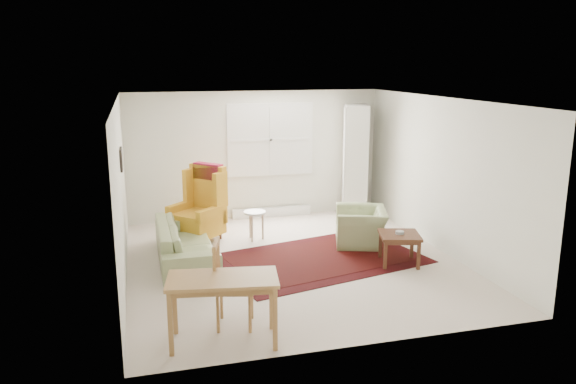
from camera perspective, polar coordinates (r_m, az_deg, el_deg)
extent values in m
cube|color=beige|center=(8.81, 0.52, -7.09)|extent=(5.00, 5.50, 0.01)
cube|color=white|center=(8.29, 0.55, 9.35)|extent=(5.00, 5.50, 0.01)
cube|color=silver|center=(11.09, -3.33, 3.77)|extent=(5.00, 0.04, 2.50)
cube|color=silver|center=(5.95, 7.74, -4.53)|extent=(5.00, 0.04, 2.50)
cube|color=silver|center=(8.17, -16.61, -0.13)|extent=(0.04, 5.50, 2.50)
cube|color=silver|center=(9.44, 15.31, 1.68)|extent=(0.04, 5.50, 2.50)
cube|color=white|center=(11.09, -1.80, 5.35)|extent=(1.72, 0.06, 1.42)
cube|color=white|center=(11.09, -1.80, 5.35)|extent=(1.60, 0.02, 1.30)
cube|color=silver|center=(11.33, -1.68, -2.03)|extent=(1.60, 0.12, 0.18)
cube|color=black|center=(8.58, -16.59, 3.21)|extent=(0.03, 0.42, 0.32)
cube|color=#9A8C47|center=(8.58, -16.49, 3.22)|extent=(0.01, 0.34, 0.24)
imported|color=gray|center=(8.83, -10.39, -4.36)|extent=(0.84, 2.11, 0.85)
imported|color=gray|center=(9.62, 7.43, -3.14)|extent=(1.09, 1.16, 0.74)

